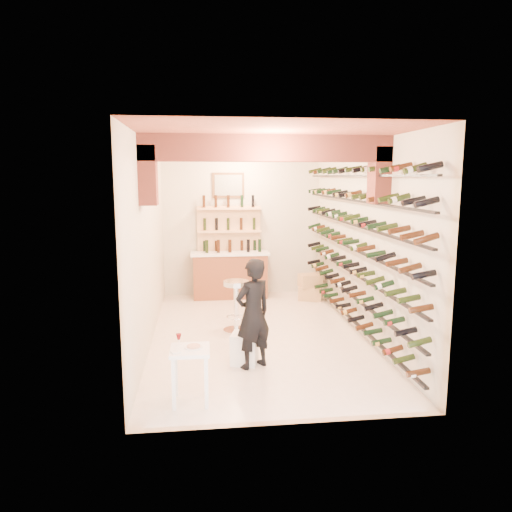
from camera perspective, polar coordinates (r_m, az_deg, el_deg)
The scene contains 11 objects.
ground at distance 8.25m, azimuth 0.25°, elevation -9.28°, with size 6.00×6.00×0.00m, color beige.
room_shell at distance 7.57m, azimuth 0.50°, elevation 6.43°, with size 3.52×6.02×3.21m.
wine_rack at distance 8.22m, azimuth 10.91°, elevation 1.57°, with size 0.32×5.70×2.56m.
back_counter at distance 10.64m, azimuth -3.08°, elevation -2.07°, with size 1.70×0.62×1.29m.
back_shelving at distance 10.77m, azimuth -3.19°, elevation 1.49°, with size 1.40×0.31×2.73m.
tasting_table at distance 5.81m, azimuth -7.79°, elevation -11.86°, with size 0.46×0.46×0.80m.
white_stool at distance 7.00m, azimuth -1.38°, elevation -10.84°, with size 0.35×0.35×0.44m, color white.
person at distance 6.70m, azimuth -0.34°, elevation -6.81°, with size 0.56×0.37×1.54m, color black.
chrome_barstool at distance 8.29m, azimuth -2.34°, elevation -5.48°, with size 0.46×0.46×0.89m.
crate_lower at distance 10.53m, azimuth 6.39°, elevation -4.38°, with size 0.49×0.34×0.30m, color tan.
crate_upper at distance 10.47m, azimuth 6.42°, elevation -2.88°, with size 0.47×0.32×0.27m, color tan.
Camera 1 is at (-0.95, -7.76, 2.63)m, focal length 33.91 mm.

